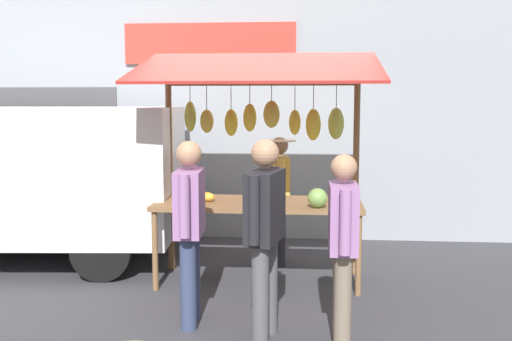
# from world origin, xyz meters

# --- Properties ---
(ground_plane) EXTENTS (40.00, 40.00, 0.00)m
(ground_plane) POSITION_xyz_m (0.00, 0.00, 0.00)
(ground_plane) COLOR #38383D
(street_backdrop) EXTENTS (9.00, 0.30, 3.40)m
(street_backdrop) POSITION_xyz_m (0.07, -2.20, 1.70)
(street_backdrop) COLOR #8C939E
(street_backdrop) RESTS_ON ground
(market_stall) EXTENTS (2.50, 1.46, 2.50)m
(market_stall) POSITION_xyz_m (-0.03, -0.05, 1.56)
(market_stall) COLOR brown
(market_stall) RESTS_ON ground
(vendor_with_sunhat) EXTENTS (0.40, 0.66, 1.53)m
(vendor_with_sunhat) POSITION_xyz_m (-0.19, -0.75, 0.89)
(vendor_with_sunhat) COLOR #232328
(vendor_with_sunhat) RESTS_ON ground
(shopper_with_ponytail) EXTENTS (0.22, 0.67, 1.54)m
(shopper_with_ponytail) POSITION_xyz_m (-0.81, 1.58, 0.88)
(shopper_with_ponytail) COLOR #726656
(shopper_with_ponytail) RESTS_ON ground
(shopper_in_grey_tee) EXTENTS (0.25, 0.69, 1.61)m
(shopper_in_grey_tee) POSITION_xyz_m (0.49, 1.29, 0.93)
(shopper_in_grey_tee) COLOR navy
(shopper_in_grey_tee) RESTS_ON ground
(shopper_with_shopping_bag) EXTENTS (0.32, 0.69, 1.65)m
(shopper_with_shopping_bag) POSITION_xyz_m (-0.18, 1.57, 0.96)
(shopper_with_shopping_bag) COLOR #4C4C51
(shopper_with_shopping_bag) RESTS_ON ground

